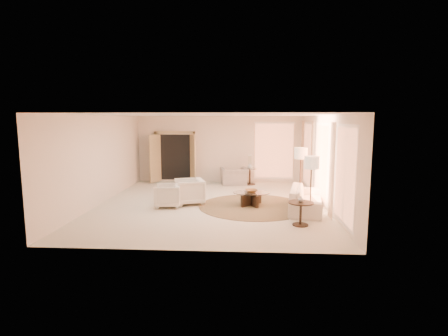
# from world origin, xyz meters

# --- Properties ---
(room) EXTENTS (7.04, 8.04, 2.83)m
(room) POSITION_xyz_m (0.00, 0.00, 1.40)
(room) COLOR beige
(room) RESTS_ON ground
(windows_right) EXTENTS (0.10, 6.40, 2.40)m
(windows_right) POSITION_xyz_m (3.45, 0.10, 1.35)
(windows_right) COLOR #FF9866
(windows_right) RESTS_ON room
(window_back_corner) EXTENTS (1.70, 0.10, 2.40)m
(window_back_corner) POSITION_xyz_m (2.30, 3.95, 1.35)
(window_back_corner) COLOR #FF9866
(window_back_corner) RESTS_ON room
(curtains_right) EXTENTS (0.06, 5.20, 2.60)m
(curtains_right) POSITION_xyz_m (3.40, 1.00, 1.30)
(curtains_right) COLOR tan
(curtains_right) RESTS_ON room
(french_doors) EXTENTS (1.95, 0.66, 2.16)m
(french_doors) POSITION_xyz_m (-1.90, 3.82, 1.07)
(french_doors) COLOR tan
(french_doors) RESTS_ON room
(area_rug) EXTENTS (3.74, 3.74, 0.01)m
(area_rug) POSITION_xyz_m (1.34, -0.22, 0.01)
(area_rug) COLOR #3C2D1B
(area_rug) RESTS_ON room
(sofa) EXTENTS (1.33, 2.44, 0.67)m
(sofa) POSITION_xyz_m (2.90, -0.57, 0.34)
(sofa) COLOR silver
(sofa) RESTS_ON room
(armchair_left) EXTENTS (1.02, 1.06, 0.88)m
(armchair_left) POSITION_xyz_m (-0.67, -0.03, 0.44)
(armchair_left) COLOR silver
(armchair_left) RESTS_ON room
(armchair_right) EXTENTS (0.77, 0.82, 0.77)m
(armchair_right) POSITION_xyz_m (-1.27, -0.45, 0.39)
(armchair_right) COLOR silver
(armchair_right) RESTS_ON room
(accent_chair) EXTENTS (1.17, 0.88, 0.93)m
(accent_chair) POSITION_xyz_m (0.63, 3.35, 0.46)
(accent_chair) COLOR #9A938D
(accent_chair) RESTS_ON room
(coffee_table) EXTENTS (1.32, 1.32, 0.42)m
(coffee_table) POSITION_xyz_m (1.28, -0.14, 0.26)
(coffee_table) COLOR black
(coffee_table) RESTS_ON room
(end_table) EXTENTS (0.64, 0.64, 0.61)m
(end_table) POSITION_xyz_m (2.49, -2.12, 0.41)
(end_table) COLOR black
(end_table) RESTS_ON room
(side_table) EXTENTS (0.58, 0.58, 0.68)m
(side_table) POSITION_xyz_m (1.29, 3.40, 0.41)
(side_table) COLOR #32241D
(side_table) RESTS_ON room
(floor_lamp_near) EXTENTS (0.42, 0.42, 1.75)m
(floor_lamp_near) POSITION_xyz_m (2.90, 0.67, 1.49)
(floor_lamp_near) COLOR #32241D
(floor_lamp_near) RESTS_ON room
(floor_lamp_far) EXTENTS (0.41, 0.41, 1.67)m
(floor_lamp_far) POSITION_xyz_m (2.90, -1.20, 1.42)
(floor_lamp_far) COLOR #32241D
(floor_lamp_far) RESTS_ON room
(bowl) EXTENTS (0.48, 0.48, 0.09)m
(bowl) POSITION_xyz_m (1.28, -0.14, 0.46)
(bowl) COLOR brown
(bowl) RESTS_ON coffee_table
(end_vase) EXTENTS (0.18, 0.18, 0.15)m
(end_vase) POSITION_xyz_m (2.49, -2.12, 0.68)
(end_vase) COLOR silver
(end_vase) RESTS_ON end_table
(side_vase) EXTENTS (0.24, 0.24, 0.22)m
(side_vase) POSITION_xyz_m (1.29, 3.40, 0.78)
(side_vase) COLOR silver
(side_vase) RESTS_ON side_table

